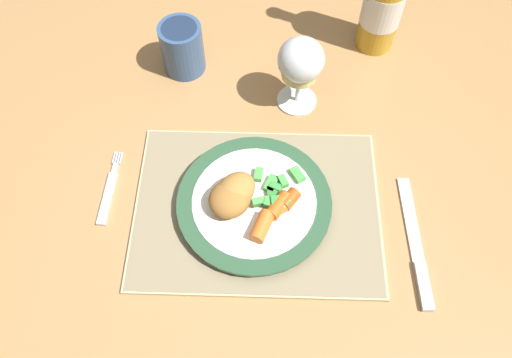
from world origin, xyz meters
name	(u,v)px	position (x,y,z in m)	size (l,w,h in m)	color
ground_plane	(260,285)	(0.00, 0.00, 0.00)	(6.00, 6.00, 0.00)	brown
dining_table	(262,166)	(0.00, 0.00, 0.67)	(1.55, 1.05, 0.74)	#AD7F4C
placemat	(255,208)	(-0.01, -0.12, 0.74)	(0.37, 0.28, 0.01)	#CCB789
dinner_plate	(252,203)	(-0.01, -0.12, 0.76)	(0.23, 0.23, 0.02)	white
breaded_croquettes	(230,195)	(-0.04, -0.12, 0.78)	(0.09, 0.10, 0.04)	#A87033
green_beans_pile	(275,191)	(0.02, -0.11, 0.77)	(0.08, 0.08, 0.02)	#4CA84C
glazed_carrots	(272,212)	(0.02, -0.15, 0.78)	(0.08, 0.09, 0.02)	orange
fork	(107,193)	(-0.24, -0.10, 0.74)	(0.02, 0.13, 0.01)	silver
table_knife	(415,252)	(0.23, -0.19, 0.74)	(0.03, 0.21, 0.01)	silver
wine_glass	(299,63)	(0.06, 0.09, 0.83)	(0.08, 0.08, 0.14)	silver
drinking_cup	(181,47)	(-0.15, 0.16, 0.79)	(0.07, 0.07, 0.09)	#385684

